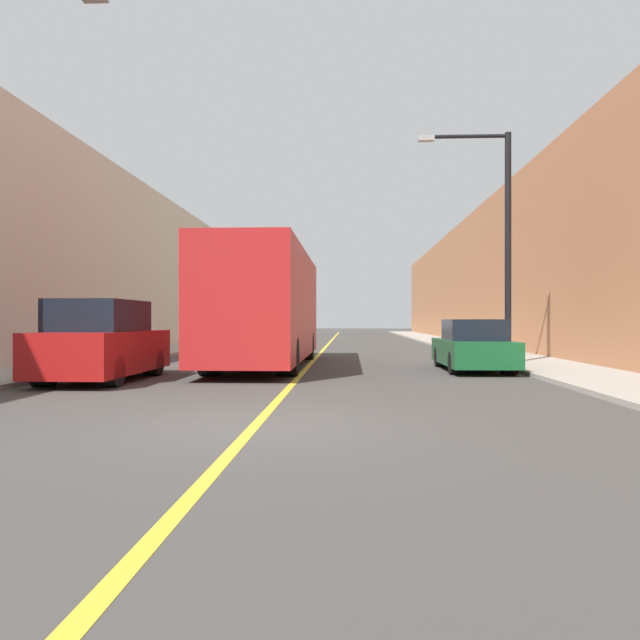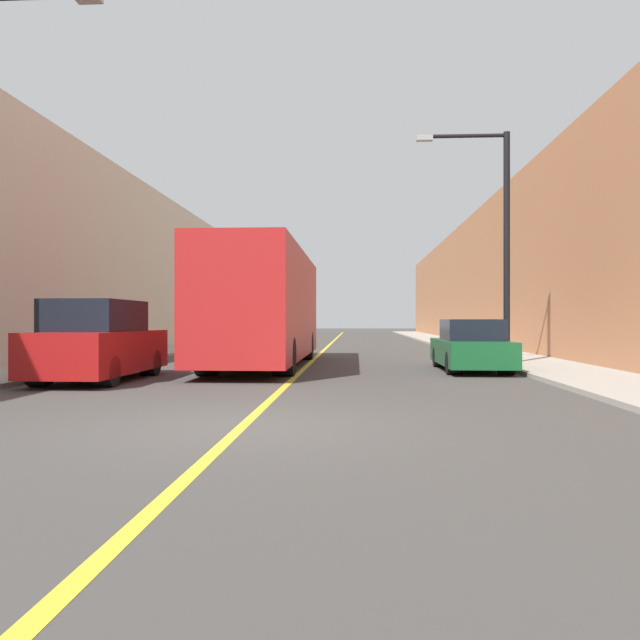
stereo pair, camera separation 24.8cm
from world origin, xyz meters
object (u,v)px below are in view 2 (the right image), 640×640
parked_suv_left (99,344)px  street_lamp_right (498,230)px  bus (265,306)px  car_right_near (471,348)px

parked_suv_left → street_lamp_right: bearing=25.5°
bus → street_lamp_right: street_lamp_right is taller
bus → parked_suv_left: 5.96m
car_right_near → street_lamp_right: size_ratio=0.62×
street_lamp_right → bus: bearing=-178.7°
bus → street_lamp_right: size_ratio=1.52×
bus → car_right_near: bus is taller
parked_suv_left → bus: bearing=55.9°
bus → parked_suv_left: bus is taller
bus → car_right_near: size_ratio=2.44×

